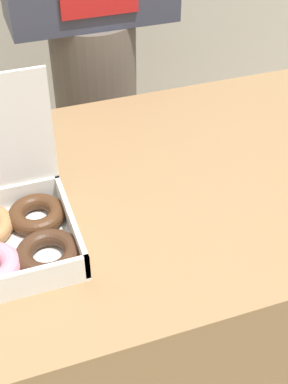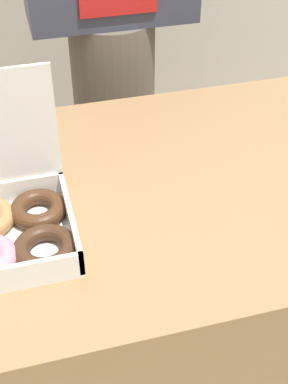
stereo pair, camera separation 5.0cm
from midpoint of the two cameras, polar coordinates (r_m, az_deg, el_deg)
name	(u,v)px [view 1 (the left image)]	position (r m, az deg, el deg)	size (l,w,h in m)	color
table	(142,311)	(1.26, -1.36, -12.58)	(1.17, 0.66, 0.74)	#99754C
person_customer	(90,2)	(1.45, -6.85, 19.50)	(0.42, 0.23, 1.61)	#665B51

